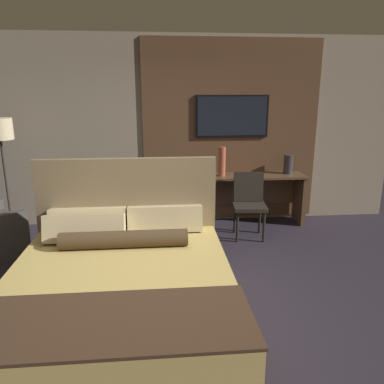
# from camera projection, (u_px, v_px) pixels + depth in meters

# --- Properties ---
(ground_plane) EXTENTS (16.00, 16.00, 0.00)m
(ground_plane) POSITION_uv_depth(u_px,v_px,m) (171.00, 311.00, 3.51)
(ground_plane) COLOR #28232D
(wall_back_tv_panel) EXTENTS (7.20, 0.09, 2.80)m
(wall_back_tv_panel) POSITION_uv_depth(u_px,v_px,m) (174.00, 132.00, 5.65)
(wall_back_tv_panel) COLOR gray
(wall_back_tv_panel) RESTS_ON ground_plane
(bed) EXTENTS (1.95, 2.22, 1.30)m
(bed) POSITION_uv_depth(u_px,v_px,m) (121.00, 286.00, 3.32)
(bed) COLOR #33281E
(bed) RESTS_ON ground_plane
(desk) EXTENTS (2.17, 0.46, 0.78)m
(desk) POSITION_uv_depth(u_px,v_px,m) (232.00, 190.00, 5.71)
(desk) COLOR brown
(desk) RESTS_ON ground_plane
(tv) EXTENTS (1.11, 0.04, 0.62)m
(tv) POSITION_uv_depth(u_px,v_px,m) (232.00, 116.00, 5.59)
(tv) COLOR black
(desk_chair) EXTENTS (0.49, 0.49, 0.90)m
(desk_chair) POSITION_uv_depth(u_px,v_px,m) (249.00, 199.00, 5.23)
(desk_chair) COLOR #28231E
(desk_chair) RESTS_ON ground_plane
(floor_lamp) EXTENTS (0.34, 0.34, 1.66)m
(floor_lamp) POSITION_uv_depth(u_px,v_px,m) (0.00, 139.00, 4.95)
(floor_lamp) COLOR #282623
(floor_lamp) RESTS_ON ground_plane
(vase_tall) EXTENTS (0.10, 0.10, 0.43)m
(vase_tall) POSITION_uv_depth(u_px,v_px,m) (222.00, 161.00, 5.52)
(vase_tall) COLOR #B2563D
(vase_tall) RESTS_ON desk
(vase_short) EXTENTS (0.14, 0.14, 0.29)m
(vase_short) POSITION_uv_depth(u_px,v_px,m) (288.00, 164.00, 5.70)
(vase_short) COLOR #333338
(vase_short) RESTS_ON desk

